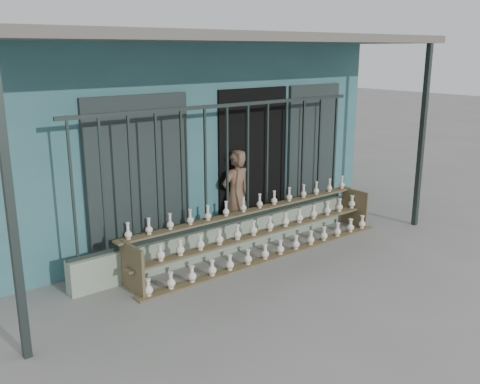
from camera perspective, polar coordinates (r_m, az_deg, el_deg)
ground at (r=7.34m, az=4.96°, el=-9.15°), size 60.00×60.00×0.00m
workshop_building at (r=10.27m, az=-11.43°, el=7.00°), size 7.40×6.60×3.21m
parapet_wall at (r=8.17m, az=-1.32°, el=-4.83°), size 5.00×0.20×0.45m
security_fence at (r=7.86m, az=-1.37°, el=2.90°), size 5.00×0.04×1.80m
shelf_rack at (r=8.02m, az=2.41°, el=-4.16°), size 4.50×0.68×0.85m
elderly_woman at (r=8.52m, az=-0.43°, el=-0.38°), size 0.56×0.39×1.48m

